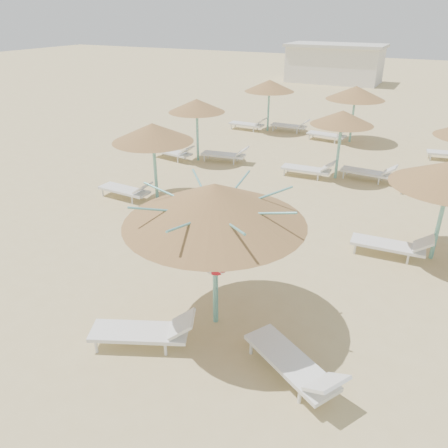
% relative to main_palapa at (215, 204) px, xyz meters
% --- Properties ---
extents(ground, '(120.00, 120.00, 0.00)m').
position_rel_main_palapa_xyz_m(ground, '(-0.30, -0.27, -2.74)').
color(ground, tan).
rests_on(ground, ground).
extents(main_palapa, '(3.51, 3.51, 3.14)m').
position_rel_main_palapa_xyz_m(main_palapa, '(0.00, 0.00, 0.00)').
color(main_palapa, '#67B2AC').
rests_on(main_palapa, ground).
extents(lounger_main_a, '(2.12, 1.38, 0.74)m').
position_rel_main_palapa_xyz_m(lounger_main_a, '(-0.86, -1.28, -2.38)').
color(lounger_main_a, silver).
rests_on(lounger_main_a, ground).
extents(lounger_main_b, '(2.14, 1.61, 0.77)m').
position_rel_main_palapa_xyz_m(lounger_main_b, '(2.03, -0.84, -2.37)').
color(lounger_main_b, silver).
rests_on(lounger_main_b, ground).
extents(palapa_field, '(19.59, 13.46, 2.72)m').
position_rel_main_palapa_xyz_m(palapa_field, '(1.79, 9.88, -0.44)').
color(palapa_field, '#67B2AC').
rests_on(palapa_field, ground).
extents(service_hut, '(8.40, 4.40, 3.25)m').
position_rel_main_palapa_xyz_m(service_hut, '(-6.30, 34.73, -1.09)').
color(service_hut, silver).
rests_on(service_hut, ground).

